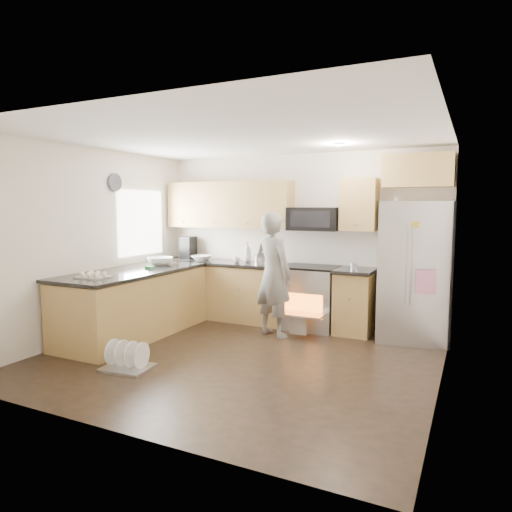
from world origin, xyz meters
The scene contains 8 objects.
ground centered at (0.00, 0.00, 0.00)m, with size 4.50×4.50×0.00m, color black.
room_shell centered at (-0.04, 0.02, 1.67)m, with size 4.54×4.04×2.62m.
back_cabinet_run centered at (-0.59, 1.75, 0.96)m, with size 4.45×0.64×2.50m.
peninsula centered at (-1.75, 0.25, 0.46)m, with size 0.96×2.36×1.04m.
stove_range centered at (0.35, 1.69, 0.68)m, with size 0.76×0.97×1.79m.
refrigerator centered at (1.77, 1.70, 0.94)m, with size 1.02×0.86×1.87m.
person centered at (0.00, 1.08, 0.87)m, with size 0.63×0.41×1.73m, color gray.
dish_rack centered at (-0.92, -0.85, 0.09)m, with size 0.56×0.47×0.32m.
Camera 1 is at (2.51, -4.65, 1.80)m, focal length 32.00 mm.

